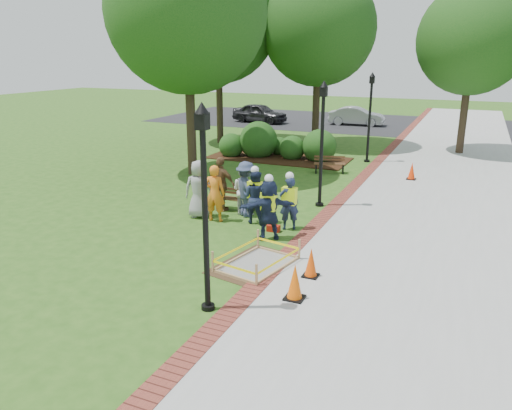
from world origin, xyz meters
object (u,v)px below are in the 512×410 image
at_px(wet_concrete_pad, 257,257).
at_px(hivis_worker_b, 289,201).
at_px(hivis_worker_a, 269,207).
at_px(hivis_worker_c, 255,195).
at_px(cone_front, 295,283).
at_px(lamp_near, 205,195).
at_px(bench_near, 236,204).

xyz_separation_m(wet_concrete_pad, hivis_worker_b, (-0.22, 2.88, 0.65)).
height_order(hivis_worker_a, hivis_worker_c, hivis_worker_a).
bearing_deg(hivis_worker_b, hivis_worker_a, -103.80).
height_order(cone_front, lamp_near, lamp_near).
bearing_deg(wet_concrete_pad, cone_front, -42.07).
relative_size(cone_front, hivis_worker_a, 0.43).
xyz_separation_m(lamp_near, hivis_worker_c, (-1.33, 5.44, -1.57)).
relative_size(wet_concrete_pad, hivis_worker_b, 1.46).
xyz_separation_m(wet_concrete_pad, cone_front, (1.45, -1.31, 0.16)).
bearing_deg(lamp_near, hivis_worker_c, 103.77).
relative_size(wet_concrete_pad, cone_front, 3.15).
bearing_deg(cone_front, hivis_worker_a, 121.05).
height_order(lamp_near, hivis_worker_b, lamp_near).
height_order(lamp_near, hivis_worker_a, lamp_near).
relative_size(wet_concrete_pad, lamp_near, 0.61).
bearing_deg(hivis_worker_c, cone_front, -56.63).
relative_size(bench_near, cone_front, 1.62).
xyz_separation_m(cone_front, lamp_near, (-1.51, -1.13, 2.08)).
xyz_separation_m(bench_near, cone_front, (3.94, -5.22, 0.17)).
distance_m(wet_concrete_pad, bench_near, 4.64).
relative_size(cone_front, lamp_near, 0.19).
bearing_deg(hivis_worker_c, hivis_worker_a, -50.79).
distance_m(wet_concrete_pad, cone_front, 1.96).
bearing_deg(hivis_worker_b, hivis_worker_c, 173.52).
bearing_deg(bench_near, lamp_near, -69.05).
bearing_deg(bench_near, wet_concrete_pad, -57.54).
bearing_deg(lamp_near, wet_concrete_pad, 88.61).
height_order(bench_near, hivis_worker_c, hivis_worker_c).
bearing_deg(cone_front, lamp_near, -143.28).
relative_size(cone_front, hivis_worker_c, 0.45).
relative_size(bench_near, hivis_worker_a, 0.70).
xyz_separation_m(wet_concrete_pad, lamp_near, (-0.06, -2.43, 2.25)).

